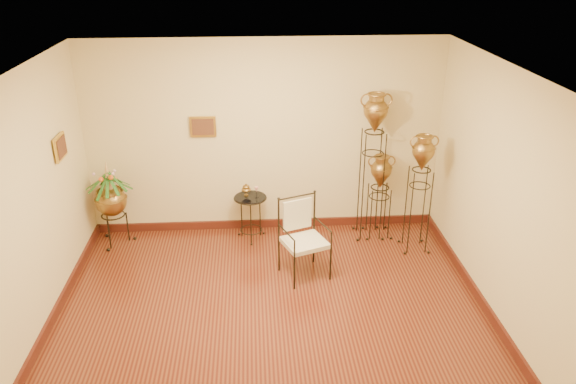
{
  "coord_description": "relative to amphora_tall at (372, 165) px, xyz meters",
  "views": [
    {
      "loc": [
        -0.17,
        -5.02,
        3.95
      ],
      "look_at": [
        0.25,
        1.3,
        1.1
      ],
      "focal_mm": 35.0,
      "sensor_mm": 36.0,
      "label": 1
    }
  ],
  "objects": [
    {
      "name": "amphora_mid",
      "position": [
        0.57,
        -0.43,
        -0.24
      ],
      "size": [
        0.43,
        0.43,
        1.68
      ],
      "rotation": [
        0.0,
        0.0,
        -0.15
      ],
      "color": "black",
      "rests_on": "ground"
    },
    {
      "name": "room_shell",
      "position": [
        -1.49,
        -2.14,
        0.64
      ],
      "size": [
        5.02,
        5.02,
        2.81
      ],
      "color": "#D3C288",
      "rests_on": "ground"
    },
    {
      "name": "side_table",
      "position": [
        -1.71,
        0.01,
        -0.75
      ],
      "size": [
        0.52,
        0.52,
        0.83
      ],
      "rotation": [
        0.0,
        0.0,
        0.17
      ],
      "color": "black",
      "rests_on": "ground"
    },
    {
      "name": "planter_urn",
      "position": [
        -3.63,
        0.01,
        -0.38
      ],
      "size": [
        0.86,
        0.86,
        1.27
      ],
      "rotation": [
        0.0,
        0.0,
        -0.32
      ],
      "color": "black",
      "rests_on": "ground"
    },
    {
      "name": "armchair",
      "position": [
        -1.03,
        -1.02,
        -0.57
      ],
      "size": [
        0.74,
        0.72,
        1.04
      ],
      "rotation": [
        0.0,
        0.0,
        0.37
      ],
      "color": "black",
      "rests_on": "ground"
    },
    {
      "name": "amphora_short",
      "position": [
        0.13,
        0.01,
        -0.47
      ],
      "size": [
        0.39,
        0.39,
        1.25
      ],
      "rotation": [
        0.0,
        0.0,
        0.03
      ],
      "color": "black",
      "rests_on": "ground"
    },
    {
      "name": "ground",
      "position": [
        -1.48,
        -2.14,
        -1.09
      ],
      "size": [
        5.0,
        5.0,
        0.0
      ],
      "primitive_type": "plane",
      "color": "brown",
      "rests_on": "ground"
    },
    {
      "name": "amphora_tall",
      "position": [
        0.0,
        0.0,
        0.0
      ],
      "size": [
        0.44,
        0.44,
        2.14
      ],
      "rotation": [
        0.0,
        0.0,
        0.05
      ],
      "color": "black",
      "rests_on": "ground"
    }
  ]
}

